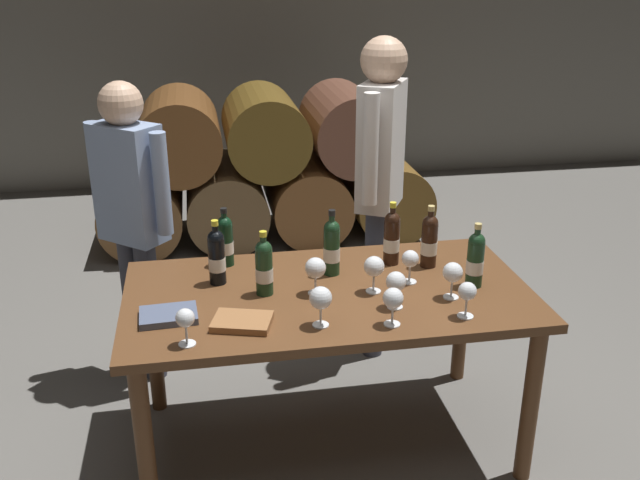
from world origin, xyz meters
name	(u,v)px	position (x,y,z in m)	size (l,w,h in m)	color
ground_plane	(328,439)	(0.00, 0.00, 0.00)	(14.00, 14.00, 0.00)	#66635E
cellar_back_wall	(245,32)	(0.00, 4.20, 1.40)	(10.00, 0.24, 2.80)	slate
barrel_stack	(265,170)	(0.00, 2.60, 0.53)	(2.49, 0.90, 1.15)	brown
dining_table	(328,310)	(0.00, 0.00, 0.67)	(1.70, 0.90, 0.76)	brown
wine_bottle_0	(264,267)	(-0.27, 0.02, 0.88)	(0.07, 0.07, 0.28)	#19381E
wine_bottle_1	(475,259)	(0.62, -0.06, 0.88)	(0.07, 0.07, 0.28)	#19381E
wine_bottle_2	(225,240)	(-0.41, 0.35, 0.88)	(0.07, 0.07, 0.27)	black
wine_bottle_3	(392,237)	(0.33, 0.23, 0.89)	(0.07, 0.07, 0.29)	black
wine_bottle_4	(332,247)	(0.05, 0.17, 0.89)	(0.07, 0.07, 0.30)	#19381E
wine_bottle_5	(217,256)	(-0.45, 0.16, 0.88)	(0.07, 0.07, 0.29)	black
wine_bottle_6	(429,240)	(0.49, 0.17, 0.89)	(0.07, 0.07, 0.29)	black
wine_glass_0	(410,260)	(0.36, 0.02, 0.87)	(0.07, 0.07, 0.15)	white
wine_glass_1	(467,293)	(0.48, -0.32, 0.86)	(0.07, 0.07, 0.15)	white
wine_glass_2	(374,267)	(0.18, -0.04, 0.87)	(0.09, 0.09, 0.16)	white
wine_glass_3	(185,320)	(-0.59, -0.34, 0.86)	(0.07, 0.07, 0.14)	white
wine_glass_4	(321,299)	(-0.08, -0.29, 0.87)	(0.09, 0.09, 0.16)	white
wine_glass_5	(453,273)	(0.48, -0.15, 0.87)	(0.08, 0.08, 0.16)	white
wine_glass_6	(393,299)	(0.18, -0.33, 0.87)	(0.08, 0.08, 0.15)	white
wine_glass_7	(396,283)	(0.23, -0.20, 0.87)	(0.08, 0.08, 0.15)	white
wine_glass_8	(315,269)	(-0.06, -0.02, 0.87)	(0.09, 0.09, 0.16)	white
tasting_notebook	(242,322)	(-0.38, -0.23, 0.77)	(0.22, 0.16, 0.03)	#936038
leather_ledger	(169,315)	(-0.66, -0.13, 0.77)	(0.22, 0.16, 0.03)	#4C5670
sommelier_presenting	(380,171)	(0.41, 0.75, 1.04)	(0.31, 0.44, 1.72)	#383842
taster_seated_left	(132,209)	(-0.84, 0.72, 0.92)	(0.39, 0.35, 1.54)	#383842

